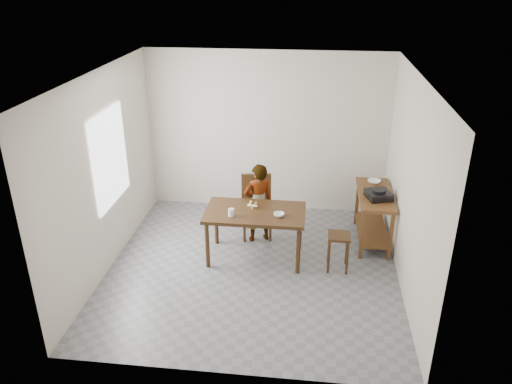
# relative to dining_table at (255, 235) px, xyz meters

# --- Properties ---
(floor) EXTENTS (4.00, 4.00, 0.04)m
(floor) POSITION_rel_dining_table_xyz_m (0.00, -0.30, -0.40)
(floor) COLOR slate
(floor) RESTS_ON ground
(ceiling) EXTENTS (4.00, 4.00, 0.04)m
(ceiling) POSITION_rel_dining_table_xyz_m (0.00, -0.30, 2.35)
(ceiling) COLOR white
(ceiling) RESTS_ON wall_back
(wall_back) EXTENTS (4.00, 0.04, 2.70)m
(wall_back) POSITION_rel_dining_table_xyz_m (0.00, 1.72, 0.98)
(wall_back) COLOR beige
(wall_back) RESTS_ON ground
(wall_front) EXTENTS (4.00, 0.04, 2.70)m
(wall_front) POSITION_rel_dining_table_xyz_m (0.00, -2.32, 0.98)
(wall_front) COLOR beige
(wall_front) RESTS_ON ground
(wall_left) EXTENTS (0.04, 4.00, 2.70)m
(wall_left) POSITION_rel_dining_table_xyz_m (-2.02, -0.30, 0.98)
(wall_left) COLOR beige
(wall_left) RESTS_ON ground
(wall_right) EXTENTS (0.04, 4.00, 2.70)m
(wall_right) POSITION_rel_dining_table_xyz_m (2.02, -0.30, 0.98)
(wall_right) COLOR beige
(wall_right) RESTS_ON ground
(window_pane) EXTENTS (0.02, 1.10, 1.30)m
(window_pane) POSITION_rel_dining_table_xyz_m (-1.97, -0.10, 1.12)
(window_pane) COLOR silver
(window_pane) RESTS_ON wall_left
(dining_table) EXTENTS (1.40, 0.80, 0.75)m
(dining_table) POSITION_rel_dining_table_xyz_m (0.00, 0.00, 0.00)
(dining_table) COLOR #382210
(dining_table) RESTS_ON floor
(prep_counter) EXTENTS (0.50, 1.20, 0.80)m
(prep_counter) POSITION_rel_dining_table_xyz_m (1.72, 0.70, 0.03)
(prep_counter) COLOR #593619
(prep_counter) RESTS_ON floor
(child) EXTENTS (0.54, 0.46, 1.25)m
(child) POSITION_rel_dining_table_xyz_m (-0.01, 0.53, 0.25)
(child) COLOR silver
(child) RESTS_ON floor
(dining_chair) EXTENTS (0.53, 0.53, 0.96)m
(dining_chair) POSITION_rel_dining_table_xyz_m (-0.05, 0.65, 0.10)
(dining_chair) COLOR #382210
(dining_chair) RESTS_ON floor
(stool) EXTENTS (0.31, 0.31, 0.54)m
(stool) POSITION_rel_dining_table_xyz_m (1.18, -0.16, -0.11)
(stool) COLOR #382210
(stool) RESTS_ON floor
(glass_tumbler) EXTENTS (0.09, 0.09, 0.11)m
(glass_tumbler) POSITION_rel_dining_table_xyz_m (-0.31, -0.18, 0.43)
(glass_tumbler) COLOR silver
(glass_tumbler) RESTS_ON dining_table
(small_bowl) EXTENTS (0.18, 0.18, 0.05)m
(small_bowl) POSITION_rel_dining_table_xyz_m (0.34, -0.11, 0.40)
(small_bowl) COLOR white
(small_bowl) RESTS_ON dining_table
(banana) EXTENTS (0.20, 0.17, 0.06)m
(banana) POSITION_rel_dining_table_xyz_m (-0.05, 0.12, 0.40)
(banana) COLOR #EDD44F
(banana) RESTS_ON dining_table
(serving_bowl) EXTENTS (0.25, 0.25, 0.05)m
(serving_bowl) POSITION_rel_dining_table_xyz_m (1.73, 1.08, 0.45)
(serving_bowl) COLOR white
(serving_bowl) RESTS_ON prep_counter
(gas_burner) EXTENTS (0.41, 0.41, 0.11)m
(gas_burner) POSITION_rel_dining_table_xyz_m (1.74, 0.52, 0.48)
(gas_burner) COLOR black
(gas_burner) RESTS_ON prep_counter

